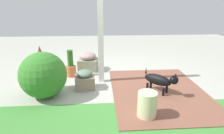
% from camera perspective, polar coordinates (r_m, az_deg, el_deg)
% --- Properties ---
extents(ground_plane, '(12.00, 12.00, 0.00)m').
position_cam_1_polar(ground_plane, '(4.36, 1.08, -4.06)').
color(ground_plane, '#A7A89B').
extents(brick_path, '(1.80, 2.40, 0.02)m').
position_cam_1_polar(brick_path, '(3.97, 13.39, -6.86)').
color(brick_path, brown).
rests_on(brick_path, ground).
extents(porch_pillar, '(0.12, 0.12, 2.38)m').
position_cam_1_polar(porch_pillar, '(4.03, -3.43, 11.60)').
color(porch_pillar, white).
rests_on(porch_pillar, ground).
extents(stone_planter_nearest, '(0.51, 0.48, 0.46)m').
position_cam_1_polar(stone_planter_nearest, '(4.99, -7.09, 1.58)').
color(stone_planter_nearest, gray).
rests_on(stone_planter_nearest, ground).
extents(stone_planter_mid, '(0.41, 0.37, 0.39)m').
position_cam_1_polar(stone_planter_mid, '(3.96, -8.02, -3.72)').
color(stone_planter_mid, gray).
rests_on(stone_planter_mid, ground).
extents(round_shrub, '(0.85, 0.85, 0.85)m').
position_cam_1_polar(round_shrub, '(3.72, -19.58, -2.26)').
color(round_shrub, '#347929').
rests_on(round_shrub, ground).
extents(terracotta_pot_spiky, '(0.25, 0.25, 0.61)m').
position_cam_1_polar(terracotta_pot_spiky, '(5.39, -20.30, 2.57)').
color(terracotta_pot_spiky, '#A05933').
rests_on(terracotta_pot_spiky, ground).
extents(terracotta_pot_broad, '(0.32, 0.32, 0.36)m').
position_cam_1_polar(terracotta_pot_broad, '(4.86, -17.90, 0.06)').
color(terracotta_pot_broad, '#BC784B').
rests_on(terracotta_pot_broad, ground).
extents(terracotta_pot_tall, '(0.24, 0.24, 0.63)m').
position_cam_1_polar(terracotta_pot_tall, '(4.65, -12.03, -0.01)').
color(terracotta_pot_tall, '#C4673D').
rests_on(terracotta_pot_tall, ground).
extents(dog, '(0.57, 0.58, 0.47)m').
position_cam_1_polar(dog, '(3.79, 13.90, -3.76)').
color(dog, black).
rests_on(dog, ground).
extents(ceramic_urn, '(0.29, 0.29, 0.41)m').
position_cam_1_polar(ceramic_urn, '(3.03, 10.30, -10.87)').
color(ceramic_urn, beige).
rests_on(ceramic_urn, ground).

